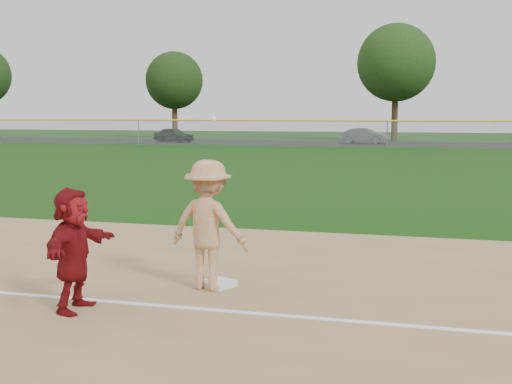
% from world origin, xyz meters
% --- Properties ---
extents(ground, '(160.00, 160.00, 0.00)m').
position_xyz_m(ground, '(0.00, 0.00, 0.00)').
color(ground, '#133D0B').
rests_on(ground, ground).
extents(foul_line, '(60.00, 0.10, 0.01)m').
position_xyz_m(foul_line, '(0.00, -0.80, 0.03)').
color(foul_line, white).
rests_on(foul_line, infield_dirt).
extents(parking_asphalt, '(120.00, 10.00, 0.01)m').
position_xyz_m(parking_asphalt, '(0.00, 46.00, 0.01)').
color(parking_asphalt, black).
rests_on(parking_asphalt, ground).
extents(first_base, '(0.54, 0.54, 0.09)m').
position_xyz_m(first_base, '(-0.27, 0.32, 0.07)').
color(first_base, white).
rests_on(first_base, infield_dirt).
extents(base_runner, '(0.48, 1.50, 1.62)m').
position_xyz_m(base_runner, '(-1.72, -1.24, 0.83)').
color(base_runner, '#660B0F').
rests_on(base_runner, infield_dirt).
extents(car_left, '(4.03, 2.56, 1.28)m').
position_xyz_m(car_left, '(-18.83, 44.78, 0.65)').
color(car_left, black).
rests_on(car_left, parking_asphalt).
extents(car_mid, '(4.15, 2.10, 1.30)m').
position_xyz_m(car_mid, '(-2.21, 46.09, 0.66)').
color(car_mid, '#505256').
rests_on(car_mid, parking_asphalt).
extents(first_base_play, '(1.32, 0.90, 2.51)m').
position_xyz_m(first_base_play, '(-0.37, 0.19, 0.97)').
color(first_base_play, '#A8A8AB').
rests_on(first_base_play, infield_dirt).
extents(outfield_fence, '(110.00, 0.12, 110.00)m').
position_xyz_m(outfield_fence, '(0.00, 40.00, 1.96)').
color(outfield_fence, '#999EA0').
rests_on(outfield_fence, ground).
extents(tree_1, '(5.80, 5.80, 8.75)m').
position_xyz_m(tree_1, '(-22.00, 53.00, 5.83)').
color(tree_1, '#3D2316').
rests_on(tree_1, ground).
extents(tree_2, '(7.00, 7.00, 10.58)m').
position_xyz_m(tree_2, '(0.00, 51.50, 7.06)').
color(tree_2, '#322312').
rests_on(tree_2, ground).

